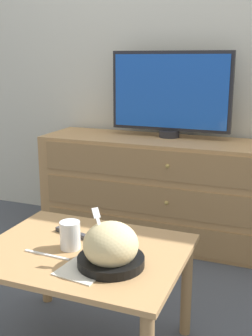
{
  "coord_description": "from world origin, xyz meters",
  "views": [
    {
      "loc": [
        0.71,
        -2.65,
        1.12
      ],
      "look_at": [
        0.1,
        -1.1,
        0.69
      ],
      "focal_mm": 45.0,
      "sensor_mm": 36.0,
      "label": 1
    }
  ],
  "objects": [
    {
      "name": "coffee_table",
      "position": [
        0.04,
        -1.38,
        0.37
      ],
      "size": [
        0.74,
        0.58,
        0.44
      ],
      "color": "tan",
      "rests_on": "ground_plane"
    },
    {
      "name": "drink_cup",
      "position": [
        -0.01,
        -1.39,
        0.48
      ],
      "size": [
        0.08,
        0.08,
        0.1
      ],
      "color": "white",
      "rests_on": "coffee_table"
    },
    {
      "name": "wall_back",
      "position": [
        0.0,
        0.03,
        1.3
      ],
      "size": [
        12.0,
        0.05,
        2.6
      ],
      "color": "silver",
      "rests_on": "ground_plane"
    },
    {
      "name": "ground_plane",
      "position": [
        0.0,
        0.0,
        0.0
      ],
      "size": [
        12.0,
        12.0,
        0.0
      ],
      "primitive_type": "plane",
      "color": "#474C56"
    },
    {
      "name": "dresser",
      "position": [
        0.09,
        -0.24,
        0.32
      ],
      "size": [
        1.69,
        0.44,
        0.65
      ],
      "color": "tan",
      "rests_on": "ground_plane"
    },
    {
      "name": "knife",
      "position": [
        -0.06,
        -1.47,
        0.44
      ],
      "size": [
        0.19,
        0.02,
        0.01
      ],
      "color": "white",
      "rests_on": "coffee_table"
    },
    {
      "name": "napkin",
      "position": [
        0.11,
        -1.52,
        0.44
      ],
      "size": [
        0.17,
        0.17,
        0.0
      ],
      "color": "silver",
      "rests_on": "coffee_table"
    },
    {
      "name": "takeout_bowl",
      "position": [
        0.18,
        -1.46,
        0.5
      ],
      "size": [
        0.23,
        0.23,
        0.2
      ],
      "color": "black",
      "rests_on": "coffee_table"
    },
    {
      "name": "tv",
      "position": [
        0.01,
        -0.16,
        0.92
      ],
      "size": [
        0.74,
        0.13,
        0.52
      ],
      "color": "#232328",
      "rests_on": "dresser"
    },
    {
      "name": "remote_control",
      "position": [
        -0.07,
        -1.28,
        0.44
      ],
      "size": [
        0.16,
        0.06,
        0.02
      ],
      "color": "#38383D",
      "rests_on": "coffee_table"
    }
  ]
}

